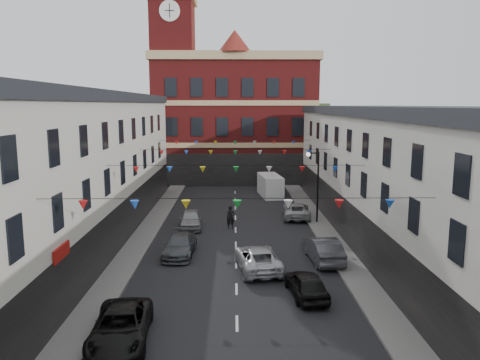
{
  "coord_description": "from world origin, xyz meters",
  "views": [
    {
      "loc": [
        -0.13,
        -23.88,
        9.82
      ],
      "look_at": [
        0.31,
        9.37,
        4.44
      ],
      "focal_mm": 35.0,
      "sensor_mm": 36.0,
      "label": 1
    }
  ],
  "objects_px": {
    "car_left_e": "(191,219)",
    "pedestrian": "(231,217)",
    "street_lamp": "(315,177)",
    "moving_car": "(258,258)",
    "white_van": "(270,186)",
    "car_right_e": "(323,249)",
    "car_left_c": "(121,327)",
    "car_right_d": "(306,284)",
    "car_right_f": "(296,210)",
    "car_left_d": "(180,245)"
  },
  "relations": [
    {
      "from": "car_left_e",
      "to": "pedestrian",
      "type": "distance_m",
      "value": 3.23
    },
    {
      "from": "street_lamp",
      "to": "moving_car",
      "type": "height_order",
      "value": "street_lamp"
    },
    {
      "from": "street_lamp",
      "to": "white_van",
      "type": "relative_size",
      "value": 1.16
    },
    {
      "from": "car_right_e",
      "to": "white_van",
      "type": "distance_m",
      "value": 21.44
    },
    {
      "from": "car_left_e",
      "to": "car_right_e",
      "type": "xyz_separation_m",
      "value": [
        9.1,
        -8.22,
        0.06
      ]
    },
    {
      "from": "car_right_e",
      "to": "car_left_c",
      "type": "bearing_deg",
      "value": 39.49
    },
    {
      "from": "pedestrian",
      "to": "street_lamp",
      "type": "bearing_deg",
      "value": 5.49
    },
    {
      "from": "car_left_e",
      "to": "car_left_c",
      "type": "bearing_deg",
      "value": -97.29
    },
    {
      "from": "car_left_c",
      "to": "car_right_d",
      "type": "height_order",
      "value": "car_left_c"
    },
    {
      "from": "moving_car",
      "to": "car_left_c",
      "type": "bearing_deg",
      "value": 46.7
    },
    {
      "from": "car_right_f",
      "to": "moving_car",
      "type": "distance_m",
      "value": 13.52
    },
    {
      "from": "car_left_d",
      "to": "moving_car",
      "type": "height_order",
      "value": "moving_car"
    },
    {
      "from": "car_right_f",
      "to": "pedestrian",
      "type": "bearing_deg",
      "value": 36.28
    },
    {
      "from": "car_right_e",
      "to": "car_right_f",
      "type": "xyz_separation_m",
      "value": [
        -0.16,
        11.45,
        -0.11
      ]
    },
    {
      "from": "car_left_c",
      "to": "car_right_d",
      "type": "bearing_deg",
      "value": 23.85
    },
    {
      "from": "car_left_d",
      "to": "car_right_e",
      "type": "xyz_separation_m",
      "value": [
        9.2,
        -1.32,
        0.1
      ]
    },
    {
      "from": "car_left_d",
      "to": "car_left_e",
      "type": "distance_m",
      "value": 6.9
    },
    {
      "from": "car_left_d",
      "to": "car_right_d",
      "type": "bearing_deg",
      "value": -41.04
    },
    {
      "from": "car_left_d",
      "to": "pedestrian",
      "type": "bearing_deg",
      "value": 65.6
    },
    {
      "from": "car_right_f",
      "to": "pedestrian",
      "type": "xyz_separation_m",
      "value": [
        -5.73,
        -3.53,
        0.25
      ]
    },
    {
      "from": "car_right_d",
      "to": "moving_car",
      "type": "xyz_separation_m",
      "value": [
        -2.31,
        4.09,
        0.03
      ]
    },
    {
      "from": "car_left_d",
      "to": "white_van",
      "type": "relative_size",
      "value": 0.91
    },
    {
      "from": "car_left_d",
      "to": "white_van",
      "type": "distance_m",
      "value": 21.42
    },
    {
      "from": "pedestrian",
      "to": "car_left_e",
      "type": "bearing_deg",
      "value": 167.31
    },
    {
      "from": "car_left_c",
      "to": "car_right_f",
      "type": "bearing_deg",
      "value": 60.26
    },
    {
      "from": "car_left_c",
      "to": "car_left_e",
      "type": "relative_size",
      "value": 1.17
    },
    {
      "from": "car_right_e",
      "to": "car_right_f",
      "type": "height_order",
      "value": "car_right_e"
    },
    {
      "from": "car_right_f",
      "to": "white_van",
      "type": "height_order",
      "value": "white_van"
    },
    {
      "from": "moving_car",
      "to": "pedestrian",
      "type": "height_order",
      "value": "pedestrian"
    },
    {
      "from": "car_left_d",
      "to": "car_right_f",
      "type": "height_order",
      "value": "car_left_d"
    },
    {
      "from": "car_right_f",
      "to": "car_right_e",
      "type": "bearing_deg",
      "value": 95.46
    },
    {
      "from": "car_right_d",
      "to": "pedestrian",
      "type": "distance_m",
      "value": 14.05
    },
    {
      "from": "car_right_d",
      "to": "car_right_e",
      "type": "bearing_deg",
      "value": -115.62
    },
    {
      "from": "car_left_e",
      "to": "street_lamp",
      "type": "bearing_deg",
      "value": 3.9
    },
    {
      "from": "street_lamp",
      "to": "car_left_d",
      "type": "distance_m",
      "value": 13.51
    },
    {
      "from": "car_left_c",
      "to": "car_left_d",
      "type": "height_order",
      "value": "car_left_c"
    },
    {
      "from": "car_left_c",
      "to": "pedestrian",
      "type": "height_order",
      "value": "pedestrian"
    },
    {
      "from": "car_left_d",
      "to": "car_right_d",
      "type": "relative_size",
      "value": 1.16
    },
    {
      "from": "car_right_d",
      "to": "pedestrian",
      "type": "xyz_separation_m",
      "value": [
        -3.99,
        13.47,
        0.24
      ]
    },
    {
      "from": "car_left_d",
      "to": "car_right_f",
      "type": "bearing_deg",
      "value": 50.48
    },
    {
      "from": "car_right_d",
      "to": "car_right_f",
      "type": "relative_size",
      "value": 0.83
    },
    {
      "from": "car_right_e",
      "to": "car_left_e",
      "type": "bearing_deg",
      "value": -46.87
    },
    {
      "from": "white_van",
      "to": "car_right_d",
      "type": "bearing_deg",
      "value": -97.35
    },
    {
      "from": "car_left_c",
      "to": "moving_car",
      "type": "distance_m",
      "value": 10.6
    },
    {
      "from": "car_left_d",
      "to": "car_right_e",
      "type": "distance_m",
      "value": 9.29
    },
    {
      "from": "car_left_d",
      "to": "moving_car",
      "type": "distance_m",
      "value": 5.71
    },
    {
      "from": "car_right_d",
      "to": "car_right_e",
      "type": "height_order",
      "value": "car_right_e"
    },
    {
      "from": "white_van",
      "to": "car_left_c",
      "type": "bearing_deg",
      "value": -112.3
    },
    {
      "from": "car_right_f",
      "to": "car_left_d",
      "type": "bearing_deg",
      "value": 52.91
    },
    {
      "from": "car_left_d",
      "to": "moving_car",
      "type": "xyz_separation_m",
      "value": [
        4.99,
        -2.77,
        0.04
      ]
    }
  ]
}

